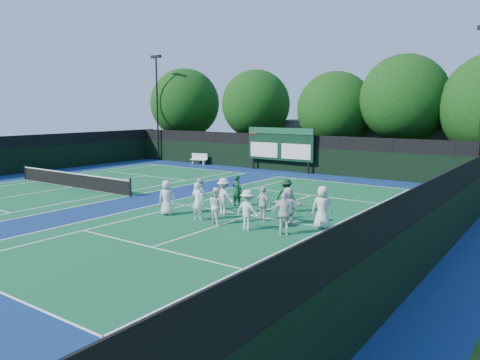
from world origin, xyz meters
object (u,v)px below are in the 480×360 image
Objects in this scene: bench at (199,159)px; scoreboard at (280,145)px; coach_left at (237,191)px; tennis_net at (72,180)px.

scoreboard is at bearing 1.44° from bench.
scoreboard is 14.29m from coach_left.
coach_left is (5.27, -13.21, -1.36)m from scoreboard.
coach_left is (12.26, 1.38, 0.34)m from tennis_net.
bench is (-1.46, 14.37, 0.05)m from tennis_net.
tennis_net is 12.34m from coach_left.
scoreboard reaches higher than tennis_net.
coach_left is at bearing -68.26° from scoreboard.
coach_left is (13.71, -13.00, 0.29)m from bench.
coach_left is at bearing -43.47° from bench.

